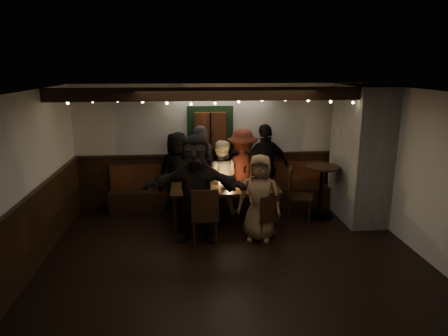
{
  "coord_description": "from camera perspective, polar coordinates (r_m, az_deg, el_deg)",
  "views": [
    {
      "loc": [
        -0.67,
        -5.76,
        2.96
      ],
      "look_at": [
        0.01,
        1.6,
        1.05
      ],
      "focal_mm": 32.0,
      "sensor_mm": 36.0,
      "label": 1
    }
  ],
  "objects": [
    {
      "name": "high_top",
      "position": [
        8.11,
        13.74,
        -2.38
      ],
      "size": [
        0.66,
        0.66,
        1.05
      ],
      "color": "black",
      "rests_on": "ground"
    },
    {
      "name": "person_g",
      "position": [
        6.87,
        5.07,
        -4.26
      ],
      "size": [
        0.84,
        0.65,
        1.52
      ],
      "primitive_type": "imported",
      "rotation": [
        0.0,
        0.0,
        -0.25
      ],
      "color": "#8D6C49",
      "rests_on": "ground"
    },
    {
      "name": "person_e",
      "position": [
        8.33,
        5.94,
        0.11
      ],
      "size": [
        1.14,
        0.75,
        1.81
      ],
      "primitive_type": "imported",
      "rotation": [
        0.0,
        0.0,
        3.46
      ],
      "color": "black",
      "rests_on": "ground"
    },
    {
      "name": "room",
      "position": [
        7.62,
        8.06,
        0.02
      ],
      "size": [
        6.02,
        5.01,
        2.62
      ],
      "color": "black",
      "rests_on": "ground"
    },
    {
      "name": "chair_end",
      "position": [
        7.89,
        10.16,
        -3.28
      ],
      "size": [
        0.59,
        0.59,
        1.04
      ],
      "color": "black",
      "rests_on": "ground"
    },
    {
      "name": "chair_near_right",
      "position": [
        6.93,
        6.17,
        -6.67
      ],
      "size": [
        0.49,
        0.49,
        0.83
      ],
      "color": "black",
      "rests_on": "ground"
    },
    {
      "name": "person_d",
      "position": [
        8.27,
        2.6,
        -0.28
      ],
      "size": [
        1.13,
        0.67,
        1.71
      ],
      "primitive_type": "imported",
      "rotation": [
        0.0,
        0.0,
        3.18
      ],
      "color": "#501E15",
      "rests_on": "ground"
    },
    {
      "name": "person_f",
      "position": [
        6.79,
        -4.05,
        -2.92
      ],
      "size": [
        1.78,
        0.75,
        1.86
      ],
      "primitive_type": "imported",
      "rotation": [
        0.0,
        0.0,
        -0.12
      ],
      "color": "black",
      "rests_on": "ground"
    },
    {
      "name": "person_a",
      "position": [
        8.17,
        -6.63,
        -0.67
      ],
      "size": [
        0.92,
        0.71,
        1.67
      ],
      "primitive_type": "imported",
      "rotation": [
        0.0,
        0.0,
        2.91
      ],
      "color": "black",
      "rests_on": "ground"
    },
    {
      "name": "chair_near_left",
      "position": [
        6.71,
        -2.77,
        -6.45
      ],
      "size": [
        0.46,
        0.46,
        1.0
      ],
      "color": "black",
      "rests_on": "ground"
    },
    {
      "name": "person_c",
      "position": [
        8.12,
        -0.46,
        -1.26
      ],
      "size": [
        0.83,
        0.7,
        1.51
      ],
      "primitive_type": "imported",
      "rotation": [
        0.0,
        0.0,
        2.95
      ],
      "color": "#F3E4BD",
      "rests_on": "ground"
    },
    {
      "name": "dining_table",
      "position": [
        7.55,
        0.13,
        -3.22
      ],
      "size": [
        2.03,
        0.87,
        0.88
      ],
      "color": "black",
      "rests_on": "ground"
    },
    {
      "name": "person_b",
      "position": [
        8.18,
        -3.39,
        -0.11
      ],
      "size": [
        0.73,
        0.56,
        1.8
      ],
      "primitive_type": "imported",
      "rotation": [
        0.0,
        0.0,
        2.94
      ],
      "color": "black",
      "rests_on": "ground"
    }
  ]
}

